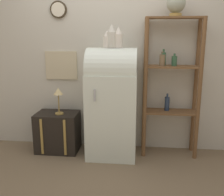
% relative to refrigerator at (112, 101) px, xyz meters
% --- Properties ---
extents(ground_plane, '(12.00, 12.00, 0.00)m').
position_rel_refrigerator_xyz_m(ground_plane, '(0.00, -0.27, -0.73)').
color(ground_plane, '#7A664C').
extents(wall_back, '(7.00, 0.09, 2.70)m').
position_rel_refrigerator_xyz_m(wall_back, '(-0.00, 0.30, 0.62)').
color(wall_back, beige).
rests_on(wall_back, ground_plane).
extents(refrigerator, '(0.63, 0.59, 1.40)m').
position_rel_refrigerator_xyz_m(refrigerator, '(0.00, 0.00, 0.00)').
color(refrigerator, silver).
rests_on(refrigerator, ground_plane).
extents(suitcase_trunk, '(0.56, 0.40, 0.53)m').
position_rel_refrigerator_xyz_m(suitcase_trunk, '(-0.75, 0.05, -0.46)').
color(suitcase_trunk, black).
rests_on(suitcase_trunk, ground_plane).
extents(shelf_unit, '(0.71, 0.29, 1.76)m').
position_rel_refrigerator_xyz_m(shelf_unit, '(0.74, 0.11, 0.27)').
color(shelf_unit, brown).
rests_on(shelf_unit, ground_plane).
extents(globe, '(0.22, 0.22, 0.26)m').
position_rel_refrigerator_xyz_m(globe, '(0.75, 0.09, 1.18)').
color(globe, '#AD8942').
rests_on(globe, shelf_unit).
extents(vase_left, '(0.10, 0.10, 0.21)m').
position_rel_refrigerator_xyz_m(vase_left, '(-0.06, 0.01, 0.77)').
color(vase_left, silver).
rests_on(vase_left, refrigerator).
extents(vase_center, '(0.11, 0.11, 0.28)m').
position_rel_refrigerator_xyz_m(vase_center, '(-0.01, 0.00, 0.80)').
color(vase_center, beige).
rests_on(vase_center, refrigerator).
extents(vase_right, '(0.10, 0.10, 0.25)m').
position_rel_refrigerator_xyz_m(vase_right, '(0.08, 0.00, 0.79)').
color(vase_right, silver).
rests_on(vase_right, refrigerator).
extents(desk_lamp, '(0.12, 0.12, 0.35)m').
position_rel_refrigerator_xyz_m(desk_lamp, '(-0.71, 0.01, 0.07)').
color(desk_lamp, '#AD8942').
rests_on(desk_lamp, suitcase_trunk).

